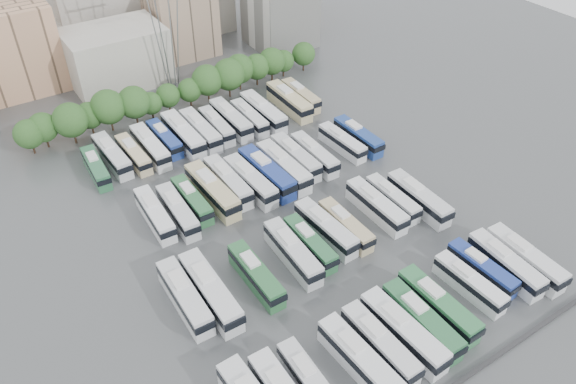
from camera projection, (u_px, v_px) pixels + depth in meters
ground at (298, 224)px, 86.22m from camera, size 220.00×220.00×0.00m
parapet at (458, 383)px, 64.46m from camera, size 56.00×0.50×0.50m
tree_line at (177, 90)px, 110.76m from camera, size 64.58×8.00×8.36m
city_buildings at (90, 31)px, 125.16m from camera, size 102.00×35.00×20.00m
electricity_pylon at (162, 4)px, 108.20m from camera, size 9.00×6.91×33.83m
bus_r0_s2 at (310, 382)px, 62.86m from camera, size 2.83×11.23×3.50m
bus_r0_s4 at (360, 360)px, 64.88m from camera, size 3.31×12.80×3.98m
bus_r0_s5 at (380, 344)px, 66.76m from camera, size 2.75×12.11×3.79m
bus_r0_s6 at (403, 331)px, 67.98m from camera, size 3.36×13.12×4.08m
bus_r0_s7 at (421, 320)px, 69.37m from camera, size 2.96×12.53×3.92m
bus_r0_s8 at (438, 305)px, 71.27m from camera, size 2.89×12.61×3.95m
bus_r0_s10 at (470, 283)px, 74.53m from camera, size 2.81×11.07×3.45m
bus_r0_s11 at (482, 269)px, 76.63m from camera, size 2.76×10.86×3.38m
bus_r0_s12 at (505, 264)px, 77.06m from camera, size 3.28×12.30×3.82m
bus_r0_s13 at (525, 258)px, 77.80m from camera, size 3.17×12.61×3.93m
bus_r1_s0 at (185, 297)px, 72.33m from camera, size 3.05×12.72×3.97m
bus_r1_s1 at (210, 291)px, 72.91m from camera, size 3.17×13.71×4.29m
bus_r1_s3 at (256, 275)px, 75.54m from camera, size 2.69×11.77×3.69m
bus_r1_s5 at (293, 252)px, 78.76m from camera, size 3.32×12.59×3.91m
bus_r1_s6 at (310, 243)px, 80.49m from camera, size 2.62×11.08×3.46m
bus_r1_s7 at (326, 228)px, 82.74m from camera, size 3.28×12.41×3.86m
bus_r1_s8 at (346, 225)px, 83.53m from camera, size 2.49×11.11×3.48m
bus_r1_s10 at (376, 206)px, 86.78m from camera, size 2.74×12.31×3.86m
bus_r1_s11 at (392, 199)px, 88.47m from camera, size 2.52×11.01×3.45m
bus_r1_s12 at (419, 198)px, 88.18m from camera, size 3.05×12.67×3.95m
bus_r2_s1 at (155, 214)px, 85.33m from camera, size 3.04×11.88×3.70m
bus_r2_s2 at (178, 211)px, 85.86m from camera, size 3.06×11.98×3.73m
bus_r2_s3 at (192, 200)px, 88.22m from camera, size 2.49×11.04×3.46m
bus_r2_s4 at (212, 190)px, 89.43m from camera, size 3.40×13.69×4.27m
bus_r2_s5 at (228, 182)px, 91.51m from camera, size 2.77×12.60×3.95m
bus_r2_s6 at (250, 181)px, 91.62m from camera, size 3.29×12.96×4.04m
bus_r2_s7 at (267, 172)px, 93.22m from camera, size 3.43×13.66×4.26m
bus_r2_s8 at (283, 167)px, 94.58m from camera, size 2.97×13.40×4.20m
bus_r2_s9 at (296, 157)px, 97.04m from camera, size 2.78×12.52×3.92m
bus_r2_s10 at (314, 154)px, 97.86m from camera, size 2.83×11.93×3.73m
bus_r2_s12 at (342, 142)px, 101.07m from camera, size 2.89×11.20×3.48m
bus_r2_s13 at (358, 136)px, 102.45m from camera, size 2.70×11.78×3.69m
bus_r3_s0 at (96, 168)px, 95.00m from camera, size 2.93×10.99×3.42m
bus_r3_s1 at (112, 155)px, 97.49m from camera, size 3.19×12.42×3.87m
bus_r3_s2 at (133, 154)px, 98.17m from camera, size 2.75×11.10×3.46m
bus_r3_s3 at (150, 146)px, 99.60m from camera, size 2.84×12.59×3.94m
bus_r3_s4 at (165, 138)px, 102.03m from camera, size 2.66×11.13×3.48m
bus_r3_s5 at (183, 134)px, 102.38m from camera, size 3.01×13.68×4.29m
bus_r3_s6 at (201, 130)px, 103.75m from camera, size 2.85×12.86×4.03m
bus_r3_s7 at (217, 126)px, 105.38m from camera, size 2.97×11.51×3.58m
bus_r3_s8 at (231, 119)px, 106.81m from camera, size 2.86×12.91×4.05m
bus_r3_s9 at (250, 118)px, 107.64m from camera, size 2.78×11.48×3.58m
bus_r3_s10 at (263, 112)px, 108.79m from camera, size 2.96×13.41×4.20m
bus_r3_s12 at (289, 101)px, 112.16m from camera, size 3.13×13.37×4.18m
bus_r3_s13 at (301, 95)px, 114.47m from camera, size 2.81×11.61×3.62m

